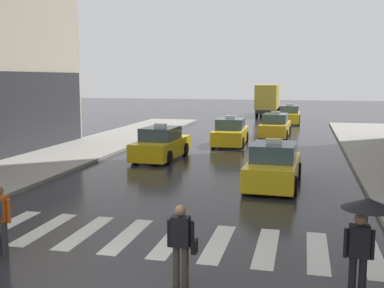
{
  "coord_description": "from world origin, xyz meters",
  "views": [
    {
      "loc": [
        3.77,
        -7.98,
        4.09
      ],
      "look_at": [
        -0.07,
        8.0,
        1.75
      ],
      "focal_mm": 43.66,
      "sensor_mm": 36.0,
      "label": 1
    }
  ],
  "objects_px": {
    "box_truck": "(268,99)",
    "pedestrian_with_umbrella": "(365,221)",
    "taxi_fourth": "(275,126)",
    "taxi_second": "(161,145)",
    "taxi_fifth": "(289,115)",
    "taxi_lead": "(274,166)",
    "pedestrian_with_handbag": "(181,241)",
    "taxi_third": "(230,133)"
  },
  "relations": [
    {
      "from": "taxi_second",
      "to": "box_truck",
      "type": "xyz_separation_m",
      "value": [
        3.21,
        28.42,
        1.13
      ]
    },
    {
      "from": "box_truck",
      "to": "pedestrian_with_handbag",
      "type": "xyz_separation_m",
      "value": [
        1.54,
        -42.35,
        -0.92
      ]
    },
    {
      "from": "taxi_fourth",
      "to": "taxi_third",
      "type": "bearing_deg",
      "value": -118.44
    },
    {
      "from": "box_truck",
      "to": "pedestrian_with_handbag",
      "type": "distance_m",
      "value": 42.38
    },
    {
      "from": "box_truck",
      "to": "pedestrian_with_umbrella",
      "type": "relative_size",
      "value": 3.9
    },
    {
      "from": "taxi_lead",
      "to": "taxi_second",
      "type": "relative_size",
      "value": 1.0
    },
    {
      "from": "taxi_third",
      "to": "taxi_fifth",
      "type": "xyz_separation_m",
      "value": [
        3.07,
        14.51,
        0.0
      ]
    },
    {
      "from": "taxi_third",
      "to": "pedestrian_with_handbag",
      "type": "relative_size",
      "value": 2.78
    },
    {
      "from": "taxi_third",
      "to": "taxi_fifth",
      "type": "bearing_deg",
      "value": 78.06
    },
    {
      "from": "taxi_third",
      "to": "pedestrian_with_handbag",
      "type": "bearing_deg",
      "value": -83.94
    },
    {
      "from": "taxi_third",
      "to": "taxi_fourth",
      "type": "distance_m",
      "value": 5.13
    },
    {
      "from": "pedestrian_with_umbrella",
      "to": "pedestrian_with_handbag",
      "type": "bearing_deg",
      "value": -176.14
    },
    {
      "from": "taxi_third",
      "to": "taxi_lead",
      "type": "bearing_deg",
      "value": -72.52
    },
    {
      "from": "taxi_second",
      "to": "pedestrian_with_umbrella",
      "type": "relative_size",
      "value": 2.38
    },
    {
      "from": "taxi_lead",
      "to": "pedestrian_with_umbrella",
      "type": "distance_m",
      "value": 9.4
    },
    {
      "from": "taxi_lead",
      "to": "taxi_fourth",
      "type": "relative_size",
      "value": 1.0
    },
    {
      "from": "taxi_fifth",
      "to": "box_truck",
      "type": "bearing_deg",
      "value": 107.3
    },
    {
      "from": "taxi_third",
      "to": "pedestrian_with_umbrella",
      "type": "bearing_deg",
      "value": -74.32
    },
    {
      "from": "taxi_second",
      "to": "pedestrian_with_umbrella",
      "type": "xyz_separation_m",
      "value": [
        8.14,
        -13.7,
        0.79
      ]
    },
    {
      "from": "taxi_second",
      "to": "taxi_fifth",
      "type": "bearing_deg",
      "value": 74.31
    },
    {
      "from": "taxi_fourth",
      "to": "taxi_fifth",
      "type": "relative_size",
      "value": 1.01
    },
    {
      "from": "box_truck",
      "to": "taxi_fourth",
      "type": "bearing_deg",
      "value": -84.03
    },
    {
      "from": "taxi_lead",
      "to": "taxi_third",
      "type": "relative_size",
      "value": 1.0
    },
    {
      "from": "taxi_third",
      "to": "box_truck",
      "type": "distance_m",
      "value": 22.6
    },
    {
      "from": "taxi_fourth",
      "to": "pedestrian_with_umbrella",
      "type": "distance_m",
      "value": 24.27
    },
    {
      "from": "taxi_second",
      "to": "taxi_fifth",
      "type": "relative_size",
      "value": 1.01
    },
    {
      "from": "taxi_second",
      "to": "pedestrian_with_umbrella",
      "type": "distance_m",
      "value": 15.95
    },
    {
      "from": "pedestrian_with_umbrella",
      "to": "pedestrian_with_handbag",
      "type": "relative_size",
      "value": 1.18
    },
    {
      "from": "box_truck",
      "to": "pedestrian_with_handbag",
      "type": "relative_size",
      "value": 4.58
    },
    {
      "from": "box_truck",
      "to": "taxi_fifth",
      "type": "bearing_deg",
      "value": -72.7
    },
    {
      "from": "taxi_lead",
      "to": "taxi_fourth",
      "type": "bearing_deg",
      "value": 93.23
    },
    {
      "from": "taxi_fifth",
      "to": "box_truck",
      "type": "distance_m",
      "value": 8.52
    },
    {
      "from": "taxi_fourth",
      "to": "box_truck",
      "type": "distance_m",
      "value": 18.19
    },
    {
      "from": "taxi_lead",
      "to": "taxi_second",
      "type": "height_order",
      "value": "same"
    },
    {
      "from": "box_truck",
      "to": "pedestrian_with_umbrella",
      "type": "height_order",
      "value": "box_truck"
    },
    {
      "from": "taxi_fifth",
      "to": "pedestrian_with_umbrella",
      "type": "xyz_separation_m",
      "value": [
        2.42,
        -34.06,
        0.79
      ]
    },
    {
      "from": "pedestrian_with_handbag",
      "to": "taxi_third",
      "type": "bearing_deg",
      "value": 96.06
    },
    {
      "from": "pedestrian_with_umbrella",
      "to": "box_truck",
      "type": "bearing_deg",
      "value": 96.68
    },
    {
      "from": "taxi_fourth",
      "to": "box_truck",
      "type": "xyz_separation_m",
      "value": [
        -1.89,
        18.06,
        1.13
      ]
    },
    {
      "from": "taxi_fourth",
      "to": "taxi_fifth",
      "type": "bearing_deg",
      "value": 86.43
    },
    {
      "from": "taxi_second",
      "to": "taxi_third",
      "type": "xyz_separation_m",
      "value": [
        2.65,
        5.85,
        0.0
      ]
    },
    {
      "from": "taxi_fourth",
      "to": "pedestrian_with_umbrella",
      "type": "xyz_separation_m",
      "value": [
        3.04,
        -24.06,
        0.79
      ]
    }
  ]
}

